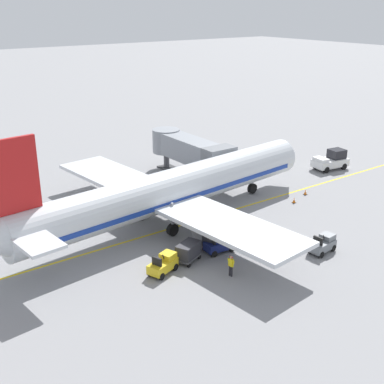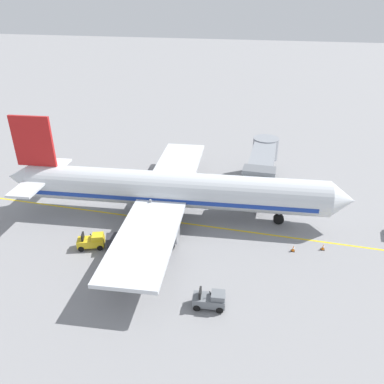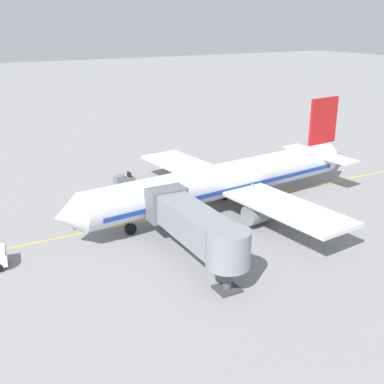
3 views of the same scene
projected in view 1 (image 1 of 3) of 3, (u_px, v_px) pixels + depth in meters
ground_plane at (175, 227)px, 46.18m from camera, size 400.00×400.00×0.00m
gate_lead_in_line at (175, 227)px, 46.18m from camera, size 0.24×80.00×0.01m
parked_airliner at (170, 190)px, 46.15m from camera, size 30.38×37.35×10.63m
jet_bridge at (190, 150)px, 57.88m from camera, size 13.03×3.50×4.98m
pushback_tractor at (331, 160)px, 62.01m from camera, size 2.76×4.65×2.40m
baggage_tug_lead at (163, 264)px, 38.21m from camera, size 1.99×2.76×1.62m
baggage_tug_trailing at (220, 244)px, 41.44m from camera, size 1.47×2.59×1.62m
baggage_tug_spare at (323, 244)px, 41.39m from camera, size 1.54×2.62×1.62m
baggage_cart_front at (214, 238)px, 41.93m from camera, size 2.06×2.94×1.58m
baggage_cart_second_in_train at (188, 251)px, 39.78m from camera, size 2.06×2.94×1.58m
ground_crew_wing_walker at (231, 265)px, 37.64m from camera, size 0.73×0.27×1.69m
safety_cone_nose_left at (294, 200)px, 51.71m from camera, size 0.36×0.36×0.59m
safety_cone_nose_right at (305, 192)px, 53.93m from camera, size 0.36×0.36×0.59m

